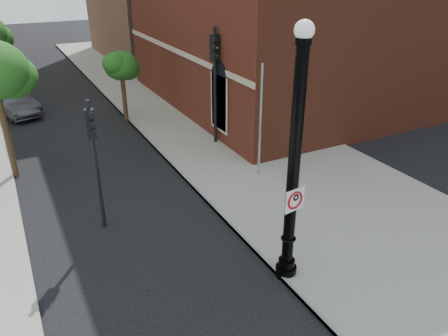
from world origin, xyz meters
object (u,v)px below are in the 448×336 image
traffic_signal_left (94,145)px  parked_car (13,102)px  lamppost (293,174)px  no_parking_sign (295,200)px  traffic_signal_right (215,68)px

traffic_signal_left → parked_car: bearing=104.1°
lamppost → no_parking_sign: size_ratio=10.85×
no_parking_sign → traffic_signal_right: (2.57, 9.63, 1.12)m
lamppost → traffic_signal_left: bearing=129.0°
parked_car → traffic_signal_left: bearing=-99.7°
parked_car → traffic_signal_right: size_ratio=0.82×
parked_car → traffic_signal_right: traffic_signal_right is taller
lamppost → traffic_signal_right: 9.81m
no_parking_sign → traffic_signal_left: bearing=119.5°
no_parking_sign → traffic_signal_right: size_ratio=0.12×
lamppost → parked_car: bearing=106.5°
no_parking_sign → traffic_signal_left: traffic_signal_left is taller
traffic_signal_left → traffic_signal_right: traffic_signal_right is taller
traffic_signal_right → traffic_signal_left: bearing=-154.9°
parked_car → traffic_signal_left: size_ratio=1.03×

